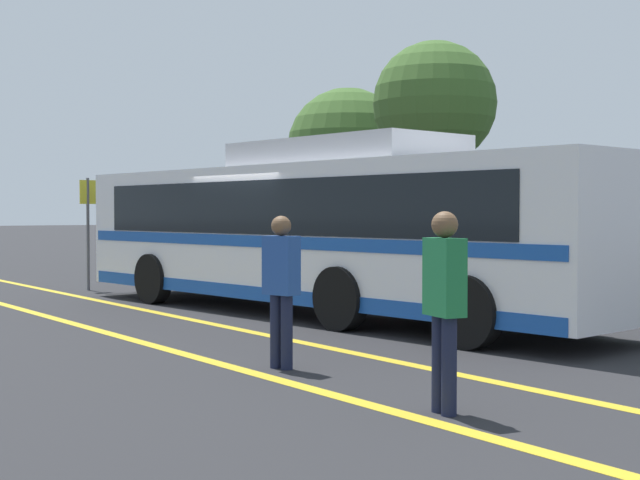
{
  "coord_description": "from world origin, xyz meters",
  "views": [
    {
      "loc": [
        13.56,
        -9.05,
        1.83
      ],
      "look_at": [
        0.78,
        0.32,
        1.34
      ],
      "focal_mm": 50.0,
      "sensor_mm": 36.0,
      "label": 1
    }
  ],
  "objects_px": {
    "bus_stop_sign": "(88,220)",
    "tree_1": "(348,149)",
    "tree_2": "(435,104)",
    "transit_bus": "(321,229)",
    "parked_car_0": "(254,248)",
    "pedestrian_1": "(444,297)",
    "parked_car_1": "(362,256)",
    "parked_car_2": "(586,272)",
    "pedestrian_0": "(281,281)"
  },
  "relations": [
    {
      "from": "transit_bus",
      "to": "parked_car_2",
      "type": "xyz_separation_m",
      "value": [
        2.04,
        4.81,
        -0.85
      ]
    },
    {
      "from": "parked_car_1",
      "to": "parked_car_2",
      "type": "distance_m",
      "value": 6.53
    },
    {
      "from": "pedestrian_1",
      "to": "tree_2",
      "type": "distance_m",
      "value": 20.28
    },
    {
      "from": "pedestrian_0",
      "to": "tree_1",
      "type": "distance_m",
      "value": 23.71
    },
    {
      "from": "parked_car_0",
      "to": "bus_stop_sign",
      "type": "bearing_deg",
      "value": -158.47
    },
    {
      "from": "transit_bus",
      "to": "tree_1",
      "type": "distance_m",
      "value": 18.22
    },
    {
      "from": "parked_car_1",
      "to": "parked_car_2",
      "type": "bearing_deg",
      "value": 96.16
    },
    {
      "from": "transit_bus",
      "to": "pedestrian_0",
      "type": "distance_m",
      "value": 5.5
    },
    {
      "from": "transit_bus",
      "to": "bus_stop_sign",
      "type": "xyz_separation_m",
      "value": [
        -7.32,
        -1.42,
        0.12
      ]
    },
    {
      "from": "bus_stop_sign",
      "to": "tree_2",
      "type": "distance_m",
      "value": 11.86
    },
    {
      "from": "parked_car_2",
      "to": "tree_1",
      "type": "relative_size",
      "value": 0.71
    },
    {
      "from": "tree_1",
      "to": "pedestrian_0",
      "type": "bearing_deg",
      "value": -39.91
    },
    {
      "from": "parked_car_2",
      "to": "bus_stop_sign",
      "type": "relative_size",
      "value": 1.75
    },
    {
      "from": "parked_car_1",
      "to": "tree_2",
      "type": "xyz_separation_m",
      "value": [
        -3.02,
        5.33,
        4.47
      ]
    },
    {
      "from": "parked_car_2",
      "to": "bus_stop_sign",
      "type": "distance_m",
      "value": 11.28
    },
    {
      "from": "pedestrian_0",
      "to": "pedestrian_1",
      "type": "xyz_separation_m",
      "value": [
        2.82,
        -0.11,
        0.03
      ]
    },
    {
      "from": "transit_bus",
      "to": "pedestrian_0",
      "type": "height_order",
      "value": "transit_bus"
    },
    {
      "from": "pedestrian_1",
      "to": "parked_car_1",
      "type": "bearing_deg",
      "value": 156.79
    },
    {
      "from": "parked_car_1",
      "to": "bus_stop_sign",
      "type": "bearing_deg",
      "value": -21.33
    },
    {
      "from": "tree_1",
      "to": "parked_car_1",
      "type": "bearing_deg",
      "value": -36.26
    },
    {
      "from": "parked_car_2",
      "to": "bus_stop_sign",
      "type": "height_order",
      "value": "bus_stop_sign"
    },
    {
      "from": "parked_car_1",
      "to": "tree_2",
      "type": "bearing_deg",
      "value": -146.39
    },
    {
      "from": "pedestrian_1",
      "to": "tree_1",
      "type": "xyz_separation_m",
      "value": [
        -20.84,
        15.18,
        3.19
      ]
    },
    {
      "from": "transit_bus",
      "to": "tree_1",
      "type": "relative_size",
      "value": 1.9
    },
    {
      "from": "parked_car_0",
      "to": "tree_1",
      "type": "xyz_separation_m",
      "value": [
        -3.72,
        6.52,
        3.49
      ]
    },
    {
      "from": "parked_car_0",
      "to": "parked_car_2",
      "type": "bearing_deg",
      "value": -93.31
    },
    {
      "from": "parked_car_1",
      "to": "pedestrian_0",
      "type": "bearing_deg",
      "value": 50.54
    },
    {
      "from": "parked_car_1",
      "to": "pedestrian_1",
      "type": "relative_size",
      "value": 2.64
    },
    {
      "from": "tree_1",
      "to": "transit_bus",
      "type": "bearing_deg",
      "value": -39.54
    },
    {
      "from": "bus_stop_sign",
      "to": "tree_1",
      "type": "height_order",
      "value": "tree_1"
    },
    {
      "from": "parked_car_0",
      "to": "pedestrian_1",
      "type": "relative_size",
      "value": 2.2
    },
    {
      "from": "parked_car_0",
      "to": "pedestrian_0",
      "type": "height_order",
      "value": "pedestrian_0"
    },
    {
      "from": "transit_bus",
      "to": "pedestrian_0",
      "type": "relative_size",
      "value": 6.93
    },
    {
      "from": "pedestrian_0",
      "to": "pedestrian_1",
      "type": "relative_size",
      "value": 0.97
    },
    {
      "from": "transit_bus",
      "to": "parked_car_1",
      "type": "height_order",
      "value": "transit_bus"
    },
    {
      "from": "transit_bus",
      "to": "parked_car_0",
      "type": "relative_size",
      "value": 3.07
    },
    {
      "from": "parked_car_0",
      "to": "parked_car_2",
      "type": "relative_size",
      "value": 0.88
    },
    {
      "from": "parked_car_1",
      "to": "pedestrian_0",
      "type": "distance_m",
      "value": 11.87
    },
    {
      "from": "pedestrian_0",
      "to": "transit_bus",
      "type": "bearing_deg",
      "value": 124.75
    },
    {
      "from": "tree_1",
      "to": "pedestrian_1",
      "type": "bearing_deg",
      "value": -36.07
    },
    {
      "from": "tree_1",
      "to": "parked_car_0",
      "type": "bearing_deg",
      "value": -60.27
    },
    {
      "from": "bus_stop_sign",
      "to": "tree_1",
      "type": "distance_m",
      "value": 14.7
    },
    {
      "from": "transit_bus",
      "to": "parked_car_0",
      "type": "bearing_deg",
      "value": 58.41
    },
    {
      "from": "parked_car_0",
      "to": "pedestrian_1",
      "type": "xyz_separation_m",
      "value": [
        17.12,
        -8.66,
        0.31
      ]
    },
    {
      "from": "parked_car_1",
      "to": "bus_stop_sign",
      "type": "xyz_separation_m",
      "value": [
        -2.84,
        -5.98,
        0.92
      ]
    },
    {
      "from": "parked_car_0",
      "to": "parked_car_1",
      "type": "distance_m",
      "value": 5.71
    },
    {
      "from": "pedestrian_0",
      "to": "parked_car_0",
      "type": "bearing_deg",
      "value": 135.0
    },
    {
      "from": "transit_bus",
      "to": "pedestrian_1",
      "type": "distance_m",
      "value": 7.88
    },
    {
      "from": "parked_car_0",
      "to": "pedestrian_0",
      "type": "relative_size",
      "value": 2.26
    },
    {
      "from": "transit_bus",
      "to": "parked_car_1",
      "type": "bearing_deg",
      "value": 38.84
    }
  ]
}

